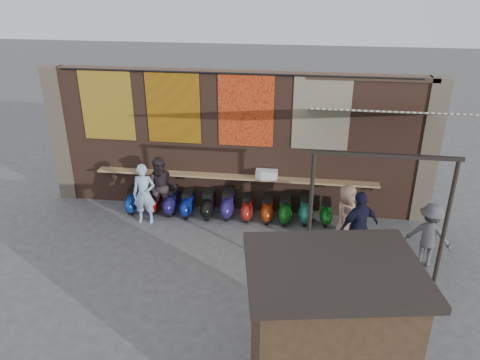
{
  "coord_description": "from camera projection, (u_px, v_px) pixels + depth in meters",
  "views": [
    {
      "loc": [
        1.83,
        -9.58,
        6.49
      ],
      "look_at": [
        0.32,
        1.2,
        1.53
      ],
      "focal_mm": 35.0,
      "sensor_mm": 36.0,
      "label": 1
    }
  ],
  "objects": [
    {
      "name": "scooter_stool_6",
      "position": [
        247.0,
        208.0,
        13.13
      ],
      "size": [
        0.32,
        0.72,
        0.68
      ],
      "primitive_type": null,
      "color": "#A01E15",
      "rests_on": "ground"
    },
    {
      "name": "scooter_stool_8",
      "position": [
        285.0,
        209.0,
        12.97
      ],
      "size": [
        0.36,
        0.8,
        0.76
      ],
      "primitive_type": null,
      "color": "#0F4B12",
      "rests_on": "ground"
    },
    {
      "name": "scooter_stool_2",
      "position": [
        171.0,
        201.0,
        13.43
      ],
      "size": [
        0.36,
        0.8,
        0.76
      ],
      "primitive_type": null,
      "color": "#191550",
      "rests_on": "ground"
    },
    {
      "name": "scooter_stool_10",
      "position": [
        326.0,
        212.0,
        12.91
      ],
      "size": [
        0.32,
        0.71,
        0.67
      ],
      "primitive_type": null,
      "color": "#0C5415",
      "rests_on": "ground"
    },
    {
      "name": "stall_shelf",
      "position": [
        316.0,
        316.0,
        8.23
      ],
      "size": [
        1.87,
        0.43,
        0.06
      ],
      "primitive_type": "cube",
      "rotation": [
        0.0,
        0.0,
        0.18
      ],
      "color": "#473321",
      "rests_on": "market_stall"
    },
    {
      "name": "awning_ledger",
      "position": [
        372.0,
        79.0,
        11.72
      ],
      "size": [
        3.3,
        0.08,
        0.12
      ],
      "primitive_type": "cube",
      "color": "#33261C",
      "rests_on": "brick_wall"
    },
    {
      "name": "awning_canvas",
      "position": [
        379.0,
        112.0,
        10.45
      ],
      "size": [
        3.2,
        3.28,
        0.97
      ],
      "primitive_type": "cube",
      "rotation": [
        -0.28,
        0.0,
        0.0
      ],
      "color": "beige",
      "rests_on": "brick_wall"
    },
    {
      "name": "scooter_stool_3",
      "position": [
        188.0,
        203.0,
        13.33
      ],
      "size": [
        0.34,
        0.75,
        0.71
      ],
      "primitive_type": null,
      "color": "navy",
      "rests_on": "ground"
    },
    {
      "name": "awning_post_left",
      "position": [
        310.0,
        218.0,
        10.11
      ],
      "size": [
        0.09,
        0.09,
        3.1
      ],
      "primitive_type": "cylinder",
      "color": "black",
      "rests_on": "ground"
    },
    {
      "name": "ground",
      "position": [
        220.0,
        256.0,
        11.55
      ],
      "size": [
        70.0,
        70.0,
        0.0
      ],
      "primitive_type": "plane",
      "color": "#474749",
      "rests_on": "ground"
    },
    {
      "name": "scooter_stool_0",
      "position": [
        134.0,
        200.0,
        13.54
      ],
      "size": [
        0.34,
        0.75,
        0.71
      ],
      "primitive_type": null,
      "color": "navy",
      "rests_on": "ground"
    },
    {
      "name": "shopper_navy",
      "position": [
        359.0,
        227.0,
        11.03
      ],
      "size": [
        1.14,
        0.93,
        1.82
      ],
      "primitive_type": "imported",
      "rotation": [
        0.0,
        0.0,
        3.69
      ],
      "color": "black",
      "rests_on": "ground"
    },
    {
      "name": "scooter_stool_4",
      "position": [
        209.0,
        204.0,
        13.24
      ],
      "size": [
        0.35,
        0.79,
        0.75
      ],
      "primitive_type": null,
      "color": "black",
      "rests_on": "ground"
    },
    {
      "name": "awning_post_right",
      "position": [
        445.0,
        227.0,
        9.75
      ],
      "size": [
        0.09,
        0.09,
        3.1
      ],
      "primitive_type": "cylinder",
      "color": "black",
      "rests_on": "ground"
    },
    {
      "name": "market_stall",
      "position": [
        327.0,
        337.0,
        7.29
      ],
      "size": [
        2.54,
        2.08,
        2.46
      ],
      "primitive_type": "cube",
      "rotation": [
        0.0,
        0.0,
        0.18
      ],
      "color": "black",
      "rests_on": "ground"
    },
    {
      "name": "scooter_stool_5",
      "position": [
        228.0,
        204.0,
        13.24
      ],
      "size": [
        0.37,
        0.83,
        0.78
      ],
      "primitive_type": null,
      "color": "navy",
      "rests_on": "ground"
    },
    {
      "name": "tapestry_redgold",
      "position": [
        107.0,
        105.0,
        13.0
      ],
      "size": [
        1.5,
        0.02,
        2.0
      ],
      "primitive_type": "cube",
      "color": "maroon",
      "rests_on": "brick_wall"
    },
    {
      "name": "scooter_stool_1",
      "position": [
        154.0,
        201.0,
        13.51
      ],
      "size": [
        0.32,
        0.71,
        0.67
      ],
      "primitive_type": null,
      "color": "#950C0B",
      "rests_on": "ground"
    },
    {
      "name": "pier_left",
      "position": [
        62.0,
        134.0,
        13.81
      ],
      "size": [
        0.5,
        0.5,
        4.0
      ],
      "primitive_type": "cube",
      "color": "#4C4238",
      "rests_on": "ground"
    },
    {
      "name": "brick_wall",
      "position": [
        236.0,
        142.0,
        13.16
      ],
      "size": [
        10.0,
        0.4,
        4.0
      ],
      "primitive_type": "cube",
      "color": "brown",
      "rests_on": "ground"
    },
    {
      "name": "awning_header",
      "position": [
        386.0,
        156.0,
        9.3
      ],
      "size": [
        3.0,
        0.08,
        0.08
      ],
      "primitive_type": "cube",
      "color": "black",
      "rests_on": "awning_post_left"
    },
    {
      "name": "scooter_stool_7",
      "position": [
        268.0,
        209.0,
        13.05
      ],
      "size": [
        0.34,
        0.75,
        0.71
      ],
      "primitive_type": null,
      "color": "#95300D",
      "rests_on": "ground"
    },
    {
      "name": "shopper_tan",
      "position": [
        346.0,
        215.0,
        11.74
      ],
      "size": [
        0.81,
        0.94,
        1.63
      ],
      "primitive_type": "imported",
      "rotation": [
        0.0,
        0.0,
        1.13
      ],
      "color": "#906D5C",
      "rests_on": "ground"
    },
    {
      "name": "tapestry_sun",
      "position": [
        173.0,
        108.0,
        12.76
      ],
      "size": [
        1.5,
        0.02,
        2.0
      ],
      "primitive_type": "cube",
      "color": "orange",
      "rests_on": "brick_wall"
    },
    {
      "name": "hang_rail",
      "position": [
        235.0,
        74.0,
        12.13
      ],
      "size": [
        9.5,
        0.06,
        0.06
      ],
      "primitive_type": "cylinder",
      "rotation": [
        0.0,
        1.57,
        0.0
      ],
      "color": "black",
      "rests_on": "brick_wall"
    },
    {
      "name": "shelf_box",
      "position": [
        267.0,
        174.0,
        12.99
      ],
      "size": [
        0.61,
        0.28,
        0.24
      ],
      "primitive_type": "cube",
      "color": "white",
      "rests_on": "eating_counter"
    },
    {
      "name": "tapestry_orange",
      "position": [
        246.0,
        111.0,
        12.51
      ],
      "size": [
        1.5,
        0.02,
        2.0
      ],
      "primitive_type": "cube",
      "color": "#D94A1B",
      "rests_on": "brick_wall"
    },
    {
      "name": "diner_right",
      "position": [
        162.0,
        188.0,
        13.01
      ],
      "size": [
        0.94,
        0.77,
        1.79
      ],
      "primitive_type": "imported",
      "rotation": [
        0.0,
        0.0,
        0.11
      ],
      "color": "#2C2224",
      "rests_on": "ground"
    },
    {
      "name": "diner_left",
      "position": [
        144.0,
        194.0,
        12.76
      ],
      "size": [
        0.66,
        0.47,
        1.7
      ],
      "primitive_type": "imported",
      "rotation": [
        0.0,
        0.0,
        0.1
      ],
      "color": "#98B7DD",
      "rests_on": "ground"
    },
    {
      "name": "eating_counter",
      "position": [
        234.0,
        177.0,
        13.2
      ],
      "size": [
        8.0,
        0.32,
        0.05
      ],
      "primitive_type": "cube",
      "color": "#9E7A51",
      "rests_on": "brick_wall"
    },
    {
      "name": "pier_right",
      "position": [
        428.0,
        152.0,
        12.5
      ],
      "size": [
        0.5,
        0.5,
        4.0
      ],
      "primitive_type": "cube",
      "color": "#4C4238",
      "rests_on": "ground"
    },
    {
      "name": "scooter_stool_9",
      "position": [
        306.0,
        208.0,
        12.98
      ],
      "size": [
        0.38,
        0.83,
        0.79
      ],
      "primitive_type": null,
      "color": "#175E49",
      "rests_on": "ground"
    },
    {
      "name": "stall_roof",
      "position": [
        334.0,
        269.0,
        6.75
      ],
      "size": [
        2.85,
        2.38,
        0.12
      ],
      "primitive_type": "cube",
      "rotation": [
        0.0,
        0.0,
        0.18
      ],
      "color": "black",
      "rests_on": "market_stall"
    },
    {
      "name": "tapestry_multi",
      "position": [
        321.0,
        114.0,
        12.26
      ],
      "size": [
        1.5,
        0.02,
        2.0
      ],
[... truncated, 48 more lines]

